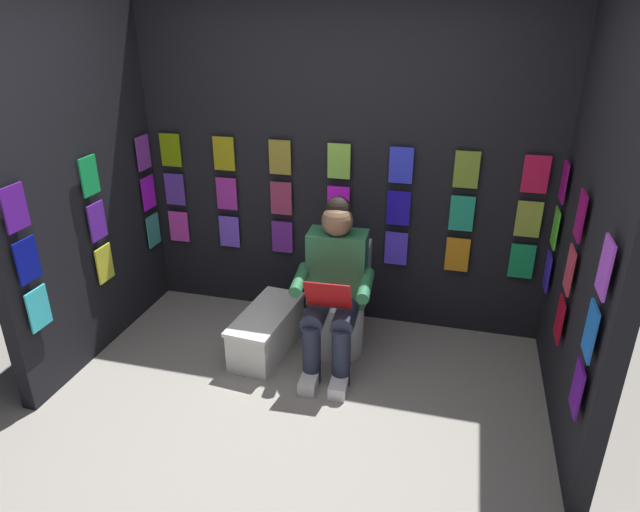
# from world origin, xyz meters

# --- Properties ---
(ground_plane) EXTENTS (30.00, 30.00, 0.00)m
(ground_plane) POSITION_xyz_m (0.00, 0.00, 0.00)
(ground_plane) COLOR gray
(display_wall_back) EXTENTS (3.21, 0.14, 2.43)m
(display_wall_back) POSITION_xyz_m (0.00, -1.73, 1.21)
(display_wall_back) COLOR black
(display_wall_back) RESTS_ON ground
(display_wall_left) EXTENTS (0.14, 1.68, 2.43)m
(display_wall_left) POSITION_xyz_m (-1.61, -0.84, 1.21)
(display_wall_left) COLOR black
(display_wall_left) RESTS_ON ground
(display_wall_right) EXTENTS (0.14, 1.68, 2.43)m
(display_wall_right) POSITION_xyz_m (1.61, -0.84, 1.21)
(display_wall_right) COLOR black
(display_wall_right) RESTS_ON ground
(toilet) EXTENTS (0.41, 0.56, 0.77)m
(toilet) POSITION_xyz_m (-0.11, -1.23, 0.33)
(toilet) COLOR white
(toilet) RESTS_ON ground
(person_reading) EXTENTS (0.54, 0.70, 1.19)m
(person_reading) POSITION_xyz_m (-0.12, -1.01, 0.60)
(person_reading) COLOR #286B42
(person_reading) RESTS_ON ground
(comic_longbox_near) EXTENTS (0.38, 0.77, 0.32)m
(comic_longbox_near) POSITION_xyz_m (0.38, -1.02, 0.16)
(comic_longbox_near) COLOR white
(comic_longbox_near) RESTS_ON ground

